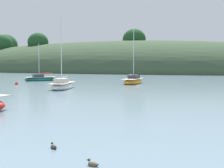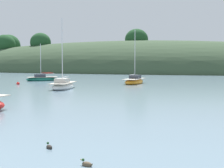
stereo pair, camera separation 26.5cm
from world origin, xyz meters
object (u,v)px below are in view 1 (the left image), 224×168
Objects in this scene: sailboat_orange_cutter at (41,79)px; sailboat_blue_center at (133,81)px; duck_lead at (54,147)px; mooring_buoy_outer at (17,84)px; duck_lone_left at (93,164)px; sailboat_grey_yawl at (62,86)px.

sailboat_blue_center is at bearing -5.63° from sailboat_orange_cutter.
duck_lead is (23.75, -35.89, -0.29)m from sailboat_orange_cutter.
mooring_buoy_outer is 37.12m from duck_lone_left.
sailboat_grey_yawl is 25.94m from duck_lead.
duck_lone_left is 1.11× the size of duck_lead.
sailboat_orange_cutter is 43.04m from duck_lead.
sailboat_orange_cutter is 11.71× the size of mooring_buoy_outer.
sailboat_blue_center is at bearing 102.03° from duck_lead.
sailboat_grey_yawl is 28.07m from duck_lone_left.
sailboat_orange_cutter reaches higher than duck_lead.
sailboat_grey_yawl reaches higher than duck_lead.
sailboat_grey_yawl reaches higher than mooring_buoy_outer.
mooring_buoy_outer is 1.41× the size of duck_lead.
sailboat_blue_center is 12.54m from sailboat_grey_yawl.
mooring_buoy_outer is (-14.60, -7.21, -0.25)m from sailboat_blue_center.
duck_lone_left is at bearing -49.76° from mooring_buoy_outer.
sailboat_grey_yawl is 21.56× the size of duck_lead.
sailboat_blue_center is 16.29m from mooring_buoy_outer.
sailboat_grey_yawl is 10.45m from mooring_buoy_outer.
duck_lone_left is at bearing -75.22° from sailboat_blue_center.
mooring_buoy_outer is at bearing 128.99° from duck_lead.
duck_lone_left is at bearing -31.52° from duck_lead.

